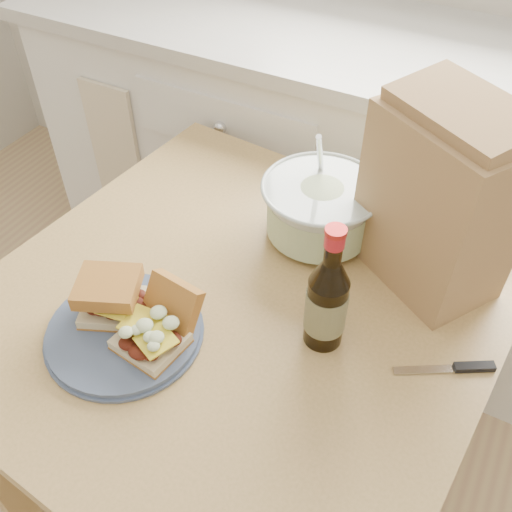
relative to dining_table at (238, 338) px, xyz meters
The scene contains 9 objects.
cabinet_run 0.87m from the dining_table, 80.08° to the left, with size 2.50×0.64×0.94m.
dining_table is the anchor object (origin of this frame).
plate 0.24m from the dining_table, 129.49° to the right, with size 0.27×0.27×0.02m, color #495776.
sandwich_left 0.28m from the dining_table, 141.51° to the right, with size 0.14×0.13×0.08m.
sandwich_right 0.23m from the dining_table, 115.00° to the right, with size 0.12×0.16×0.09m.
coleslaw_bowl 0.31m from the dining_table, 76.80° to the left, with size 0.24×0.24×0.24m.
beer_bottle 0.27m from the dining_table, ahead, with size 0.07×0.07×0.25m.
knife 0.43m from the dining_table, ahead, with size 0.15×0.10×0.01m.
paper_bag 0.46m from the dining_table, 41.11° to the left, with size 0.26×0.17×0.34m, color #AA8452.
Camera 1 is at (0.22, 0.26, 1.56)m, focal length 40.00 mm.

